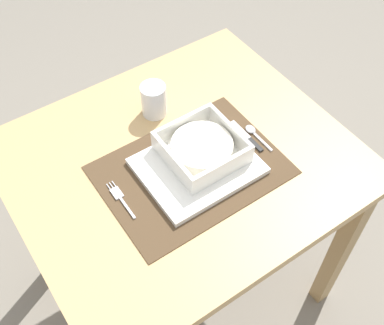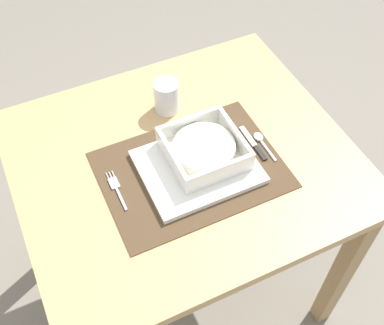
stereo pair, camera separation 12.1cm
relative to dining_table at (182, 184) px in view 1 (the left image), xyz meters
The scene contains 9 objects.
ground_plane 0.63m from the dining_table, ahead, with size 6.00×6.00×0.00m, color gray.
dining_table is the anchor object (origin of this frame).
placemat 0.13m from the dining_table, 87.13° to the right, with size 0.46×0.33×0.00m, color #4C3823.
serving_plate 0.14m from the dining_table, 73.00° to the right, with size 0.29×0.23×0.02m, color white.
porridge_bowl 0.17m from the dining_table, 37.27° to the right, with size 0.19×0.19×0.06m.
fork 0.23m from the dining_table, behind, with size 0.02×0.13×0.00m.
spoon 0.24m from the dining_table, 10.53° to the right, with size 0.02×0.11×0.01m.
butter_knife 0.23m from the dining_table, 14.64° to the right, with size 0.01×0.13×0.01m.
drinking_glass 0.24m from the dining_table, 79.97° to the left, with size 0.07×0.07×0.10m.
Camera 1 is at (-0.43, -0.67, 1.72)m, focal length 45.39 mm.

